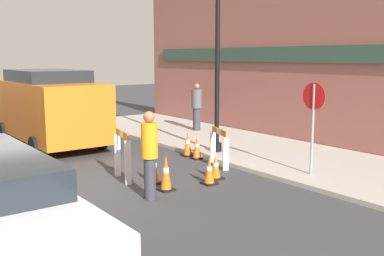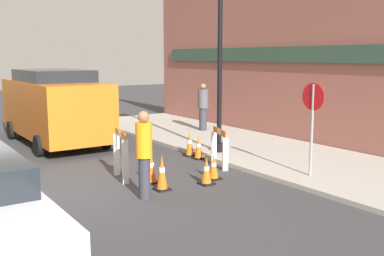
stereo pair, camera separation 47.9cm
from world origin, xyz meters
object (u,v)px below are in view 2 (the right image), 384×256
at_px(stop_sign, 313,114).
at_px(person_worker, 144,151).
at_px(streetlamp_post, 220,18).
at_px(work_van, 54,104).
at_px(person_pedestrian, 203,106).

relative_size(stop_sign, person_worker, 1.20).
relative_size(streetlamp_post, person_worker, 3.33).
distance_m(stop_sign, person_worker, 3.84).
bearing_deg(stop_sign, person_worker, 75.33).
height_order(streetlamp_post, work_van, streetlamp_post).
xyz_separation_m(stop_sign, person_pedestrian, (-6.41, 1.65, -0.49)).
distance_m(person_worker, work_van, 6.57).
relative_size(stop_sign, work_van, 0.40).
height_order(streetlamp_post, stop_sign, streetlamp_post).
height_order(person_worker, work_van, work_van).
height_order(stop_sign, work_van, work_van).
bearing_deg(person_worker, streetlamp_post, -10.13).
relative_size(person_worker, person_pedestrian, 1.02).
bearing_deg(person_pedestrian, work_van, 79.73).
xyz_separation_m(stop_sign, work_van, (-7.46, -3.35, -0.22)).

